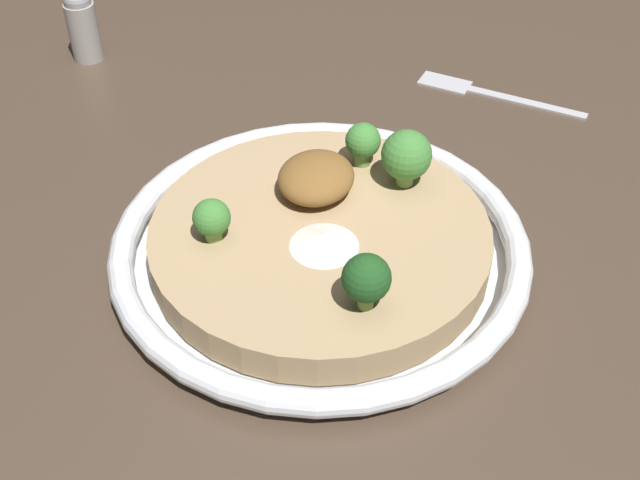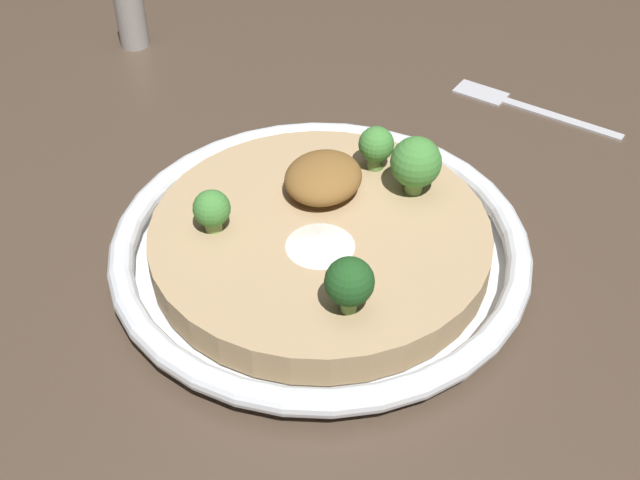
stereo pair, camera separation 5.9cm
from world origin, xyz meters
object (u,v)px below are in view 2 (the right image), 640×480
object	(u,v)px
broccoli_front_left	(349,283)
fork_utensil	(518,104)
risotto_bowl	(320,244)
pepper_shaker	(130,10)
broccoli_front_right	(416,163)
broccoli_right	(375,145)
broccoli_back	(212,210)

from	to	relation	value
broccoli_front_left	fork_utensil	distance (m)	0.35
risotto_bowl	broccoli_front_left	xyz separation A→B (m)	(-0.06, -0.06, 0.04)
risotto_bowl	pepper_shaker	world-z (taller)	pepper_shaker
broccoli_front_left	broccoli_front_right	size ratio (longest dim) A/B	0.89
broccoli_front_left	broccoli_right	world-z (taller)	broccoli_front_left
risotto_bowl	broccoli_back	distance (m)	0.08
fork_utensil	pepper_shaker	world-z (taller)	pepper_shaker
broccoli_front_right	pepper_shaker	size ratio (longest dim) A/B	0.59
risotto_bowl	broccoli_front_left	size ratio (longest dim) A/B	7.47
broccoli_right	fork_utensil	world-z (taller)	broccoli_right
risotto_bowl	fork_utensil	bearing A→B (deg)	-10.23
risotto_bowl	broccoli_front_left	world-z (taller)	broccoli_front_left
broccoli_front_right	broccoli_back	size ratio (longest dim) A/B	1.42
risotto_bowl	broccoli_front_right	xyz separation A→B (m)	(0.07, -0.04, 0.04)
pepper_shaker	broccoli_front_right	bearing A→B (deg)	-106.70
broccoli_front_right	fork_utensil	world-z (taller)	broccoli_front_right
fork_utensil	broccoli_front_left	bearing A→B (deg)	94.12
broccoli_front_left	broccoli_front_right	world-z (taller)	broccoli_front_right
risotto_bowl	broccoli_front_right	world-z (taller)	broccoli_front_right
broccoli_front_right	fork_utensil	xyz separation A→B (m)	(0.21, -0.01, -0.06)
broccoli_right	broccoli_back	distance (m)	0.14
broccoli_back	fork_utensil	size ratio (longest dim) A/B	0.20
broccoli_front_left	fork_utensil	bearing A→B (deg)	1.26
pepper_shaker	broccoli_back	bearing A→B (deg)	-129.49
broccoli_front_left	broccoli_back	xyz separation A→B (m)	(0.02, 0.12, -0.01)
fork_utensil	risotto_bowl	bearing A→B (deg)	82.64
broccoli_front_right	pepper_shaker	world-z (taller)	same
risotto_bowl	broccoli_front_right	size ratio (longest dim) A/B	6.67
risotto_bowl	broccoli_front_left	bearing A→B (deg)	-136.41
broccoli_front_right	risotto_bowl	bearing A→B (deg)	151.72
broccoli_back	pepper_shaker	size ratio (longest dim) A/B	0.41
risotto_bowl	pepper_shaker	bearing A→B (deg)	61.29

